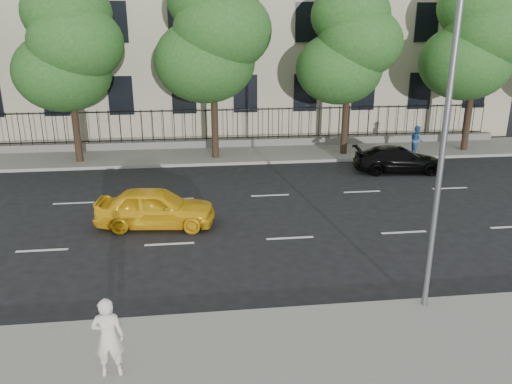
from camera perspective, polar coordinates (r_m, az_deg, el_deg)
The scene contains 14 objects.
ground at distance 14.65m, azimuth 5.73°, elevation -9.16°, with size 120.00×120.00×0.00m, color black.
near_sidewalk at distance 11.34m, azimuth 10.32°, elevation -18.05°, with size 60.00×4.00×0.15m, color gray.
far_sidewalk at distance 27.64m, azimuth -0.55°, elevation 4.39°, with size 60.00×4.00×0.15m, color gray.
lane_markings at distance 18.91m, azimuth 2.62°, elevation -2.55°, with size 49.60×4.62×0.01m, color silver, non-canonical shape.
iron_fence at distance 29.16m, azimuth -0.93°, elevation 6.28°, with size 30.00×0.50×2.20m.
street_light at distance 12.31m, azimuth 19.96°, elevation 9.81°, with size 0.25×3.32×8.05m.
tree_b at distance 26.71m, azimuth -20.64°, elevation 15.30°, with size 5.53×5.12×8.97m.
tree_c at distance 26.04m, azimuth -4.93°, elevation 17.56°, with size 5.89×5.50×9.80m.
tree_d at distance 27.25m, azimuth 10.60°, elevation 16.15°, with size 5.34×4.94×8.84m.
tree_e at distance 30.06m, azimuth 24.00°, elevation 15.81°, with size 5.71×5.31×9.46m.
yellow_taxi at distance 17.91m, azimuth -11.40°, elevation -1.74°, with size 1.67×4.14×1.41m, color yellow.
black_sedan at distance 25.24m, azimuth 15.97°, elevation 3.61°, with size 1.75×4.31×1.25m, color black.
woman_near at distance 10.51m, azimuth -16.54°, elevation -15.64°, with size 0.62×0.41×1.70m, color white.
pedestrian_far at distance 28.41m, azimuth 17.87°, elevation 5.68°, with size 0.77×0.60×1.58m, color #305998.
Camera 1 is at (-3.01, -12.66, 6.75)m, focal length 35.00 mm.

